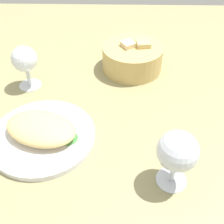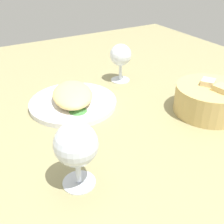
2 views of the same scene
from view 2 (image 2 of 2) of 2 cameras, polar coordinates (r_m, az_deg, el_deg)
ground_plane at (r=79.16cm, az=-0.11°, el=1.01°), size 140.00×140.00×2.00cm
plate at (r=78.61cm, az=-7.99°, el=1.88°), size 24.25×24.25×1.40cm
omelette at (r=77.37cm, az=-8.13°, el=3.62°), size 19.25×15.64×3.95cm
lettuce_garnish at (r=72.65cm, az=-7.02°, el=0.61°), size 4.70×4.70×1.34cm
bread_basket at (r=77.47cm, az=19.34°, el=2.51°), size 17.82×17.82×8.83cm
wine_glass_near at (r=48.71cm, az=-7.38°, el=-7.02°), size 7.94×7.94×13.09cm
wine_glass_far at (r=90.19cm, az=1.79°, el=11.29°), size 6.93×6.93×12.30cm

